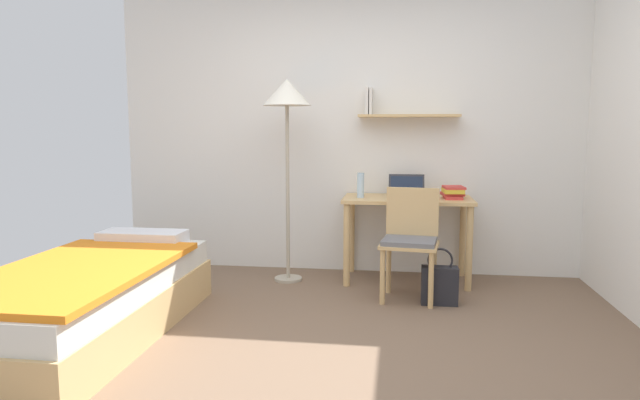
{
  "coord_description": "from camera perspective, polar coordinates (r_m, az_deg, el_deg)",
  "views": [
    {
      "loc": [
        0.39,
        -3.1,
        1.31
      ],
      "look_at": [
        -0.12,
        0.51,
        0.85
      ],
      "focal_mm": 31.21,
      "sensor_mm": 36.0,
      "label": 1
    }
  ],
  "objects": [
    {
      "name": "wall_back",
      "position": [
        5.14,
        3.79,
        7.09
      ],
      "size": [
        4.4,
        0.27,
        2.6
      ],
      "color": "white",
      "rests_on": "ground_plane"
    },
    {
      "name": "handbag",
      "position": [
        4.33,
        12.16,
        -8.43
      ],
      "size": [
        0.27,
        0.12,
        0.43
      ],
      "color": "#232328",
      "rests_on": "ground_plane"
    },
    {
      "name": "water_bottle",
      "position": [
        4.78,
        4.19,
        1.53
      ],
      "size": [
        0.06,
        0.06,
        0.21
      ],
      "primitive_type": "cylinder",
      "color": "silver",
      "rests_on": "desk"
    },
    {
      "name": "laptop",
      "position": [
        4.88,
        8.85,
        0.9
      ],
      "size": [
        0.31,
        0.21,
        0.19
      ],
      "color": "black",
      "rests_on": "desk"
    },
    {
      "name": "ground_plane",
      "position": [
        3.39,
        0.85,
        -15.56
      ],
      "size": [
        5.28,
        5.28,
        0.0
      ],
      "primitive_type": "plane",
      "color": "brown"
    },
    {
      "name": "desk",
      "position": [
        4.85,
        8.93,
        -1.29
      ],
      "size": [
        1.1,
        0.58,
        0.73
      ],
      "color": "tan",
      "rests_on": "ground_plane"
    },
    {
      "name": "standing_lamp",
      "position": [
        4.77,
        -3.4,
        9.91
      ],
      "size": [
        0.41,
        0.41,
        1.74
      ],
      "color": "#B2A893",
      "rests_on": "ground_plane"
    },
    {
      "name": "book_stack",
      "position": [
        4.83,
        13.47,
        0.77
      ],
      "size": [
        0.2,
        0.25,
        0.1
      ],
      "color": "#D13D38",
      "rests_on": "desk"
    },
    {
      "name": "desk_chair",
      "position": [
        4.37,
        9.25,
        -3.8
      ],
      "size": [
        0.48,
        0.43,
        0.86
      ],
      "color": "tan",
      "rests_on": "ground_plane"
    },
    {
      "name": "bed",
      "position": [
        3.88,
        -22.64,
        -9.41
      ],
      "size": [
        0.93,
        2.03,
        0.54
      ],
      "color": "tan",
      "rests_on": "ground_plane"
    }
  ]
}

